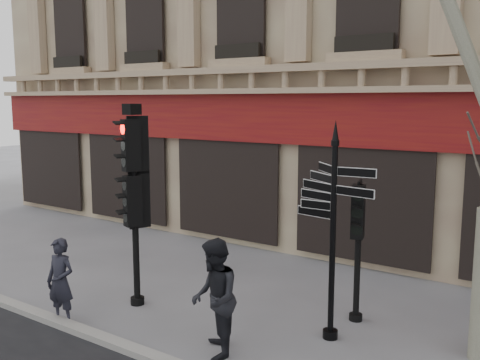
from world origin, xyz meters
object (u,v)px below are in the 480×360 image
(fingerpost, at_px, (334,194))
(pedestrian_a, at_px, (61,282))
(pedestrian_b, at_px, (214,298))
(traffic_signal_secondary, at_px, (359,227))
(traffic_signal_main, at_px, (134,180))

(fingerpost, distance_m, pedestrian_a, 5.15)
(fingerpost, bearing_deg, pedestrian_b, -108.87)
(traffic_signal_secondary, bearing_deg, traffic_signal_main, -171.95)
(traffic_signal_main, distance_m, pedestrian_a, 2.30)
(pedestrian_a, bearing_deg, fingerpost, 18.00)
(pedestrian_a, bearing_deg, pedestrian_b, 1.80)
(traffic_signal_main, bearing_deg, traffic_signal_secondary, 44.37)
(traffic_signal_secondary, relative_size, pedestrian_a, 1.61)
(pedestrian_a, relative_size, pedestrian_b, 0.84)
(traffic_signal_main, xyz_separation_m, pedestrian_a, (-0.45, -1.46, -1.73))
(fingerpost, height_order, pedestrian_b, fingerpost)
(traffic_signal_secondary, xyz_separation_m, pedestrian_a, (-4.36, -3.21, -0.99))
(traffic_signal_main, relative_size, pedestrian_a, 2.50)
(traffic_signal_secondary, xyz_separation_m, pedestrian_b, (-1.32, -2.60, -0.83))
(fingerpost, height_order, pedestrian_a, fingerpost)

